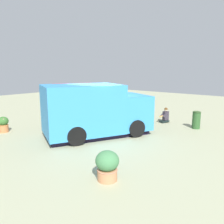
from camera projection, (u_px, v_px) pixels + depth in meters
ground_plane at (102, 132)px, 11.01m from camera, size 40.00×40.00×0.00m
food_truck at (95, 112)px, 10.34m from camera, size 5.31×4.34×2.39m
person_customer at (165, 117)px, 13.11m from camera, size 0.80×0.57×0.87m
planter_flowering_near at (107, 165)px, 6.20m from camera, size 0.66×0.66×0.86m
planter_flowering_far at (3, 124)px, 11.01m from camera, size 0.50×0.50×0.78m
plaza_bench at (97, 110)px, 15.04m from camera, size 0.79×1.93×0.47m
trash_bin at (196, 120)px, 11.68m from camera, size 0.42×0.42×0.94m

